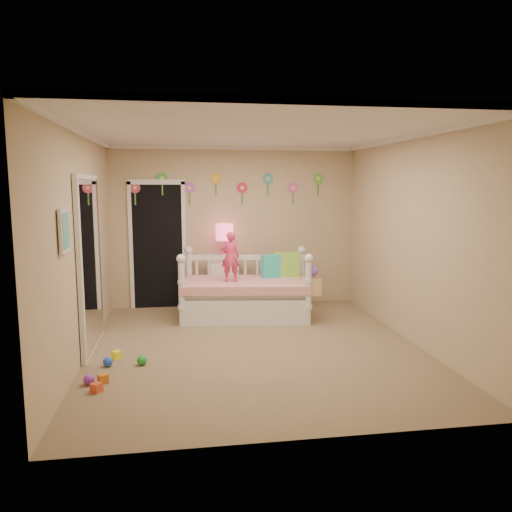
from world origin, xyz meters
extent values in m
cube|color=#7F684C|center=(0.00, 0.00, 0.00)|extent=(4.00, 4.50, 0.01)
cube|color=white|center=(0.00, 0.00, 2.60)|extent=(4.00, 4.50, 0.01)
cube|color=tan|center=(0.00, 2.25, 1.30)|extent=(4.00, 0.01, 2.60)
cube|color=tan|center=(-2.00, 0.00, 1.30)|extent=(0.01, 4.50, 2.60)
cube|color=tan|center=(2.00, 0.00, 1.30)|extent=(0.01, 4.50, 2.60)
cube|color=#27C3B2|center=(0.51, 1.57, 0.75)|extent=(0.38, 0.22, 0.36)
cube|color=#88D541|center=(0.74, 1.61, 0.76)|extent=(0.40, 0.17, 0.37)
imported|color=#F13669|center=(-0.17, 1.33, 0.94)|extent=(0.28, 0.19, 0.74)
cube|color=white|center=(-0.18, 2.07, 0.38)|extent=(0.49, 0.39, 0.75)
sphere|color=#DB1D54|center=(-0.18, 2.07, 0.84)|extent=(0.17, 0.17, 0.17)
cylinder|color=#DB1D54|center=(-0.18, 2.07, 1.01)|extent=(0.03, 0.03, 0.35)
cylinder|color=#FF4C7B|center=(-0.18, 2.07, 1.24)|extent=(0.28, 0.28, 0.26)
cube|color=black|center=(-1.25, 2.23, 1.03)|extent=(0.90, 0.04, 2.07)
cube|color=white|center=(-1.96, 0.30, 1.05)|extent=(0.07, 1.30, 2.10)
cube|color=white|center=(-1.97, -0.90, 1.55)|extent=(0.05, 0.34, 0.42)
camera|label=1|loc=(-0.88, -5.76, 1.97)|focal=34.51mm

